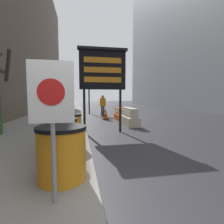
# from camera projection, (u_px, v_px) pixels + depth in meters

# --- Properties ---
(ground_plane) EXTENTS (120.00, 120.00, 0.00)m
(ground_plane) POSITION_uv_depth(u_px,v_px,m) (103.00, 214.00, 2.29)
(ground_plane) COLOR #2D2D33
(barrel_drum_foreground) EXTENTS (0.83, 0.83, 0.91)m
(barrel_drum_foreground) POSITION_uv_depth(u_px,v_px,m) (62.00, 153.00, 2.92)
(barrel_drum_foreground) COLOR orange
(barrel_drum_foreground) RESTS_ON sidewalk_left
(barrel_drum_middle) EXTENTS (0.83, 0.83, 0.91)m
(barrel_drum_middle) POSITION_uv_depth(u_px,v_px,m) (59.00, 138.00, 3.94)
(barrel_drum_middle) COLOR orange
(barrel_drum_middle) RESTS_ON sidewalk_left
(barrel_drum_back) EXTENTS (0.83, 0.83, 0.91)m
(barrel_drum_back) POSITION_uv_depth(u_px,v_px,m) (67.00, 130.00, 5.00)
(barrel_drum_back) COLOR orange
(barrel_drum_back) RESTS_ON sidewalk_left
(warning_sign) EXTENTS (0.55, 0.08, 1.84)m
(warning_sign) POSITION_uv_depth(u_px,v_px,m) (52.00, 105.00, 2.19)
(warning_sign) COLOR gray
(warning_sign) RESTS_ON sidewalk_left
(message_board) EXTENTS (2.04, 0.36, 3.51)m
(message_board) POSITION_uv_depth(u_px,v_px,m) (103.00, 70.00, 7.25)
(message_board) COLOR black
(message_board) RESTS_ON ground_plane
(jersey_barrier_cream) EXTENTS (0.64, 1.86, 0.93)m
(jersey_barrier_cream) POSITION_uv_depth(u_px,v_px,m) (129.00, 118.00, 9.40)
(jersey_barrier_cream) COLOR beige
(jersey_barrier_cream) RESTS_ON ground_plane
(jersey_barrier_orange_far) EXTENTS (0.51, 1.87, 0.75)m
(jersey_barrier_orange_far) POSITION_uv_depth(u_px,v_px,m) (120.00, 115.00, 11.47)
(jersey_barrier_orange_far) COLOR orange
(jersey_barrier_orange_far) RESTS_ON ground_plane
(traffic_cone_near) EXTENTS (0.42, 0.42, 0.75)m
(traffic_cone_near) POSITION_uv_depth(u_px,v_px,m) (106.00, 114.00, 11.66)
(traffic_cone_near) COLOR black
(traffic_cone_near) RESTS_ON ground_plane
(traffic_cone_mid) EXTENTS (0.38, 0.38, 0.68)m
(traffic_cone_mid) POSITION_uv_depth(u_px,v_px,m) (103.00, 111.00, 14.33)
(traffic_cone_mid) COLOR black
(traffic_cone_mid) RESTS_ON ground_plane
(traffic_light_near_curb) EXTENTS (0.28, 0.44, 4.40)m
(traffic_light_near_curb) POSITION_uv_depth(u_px,v_px,m) (89.00, 78.00, 15.40)
(traffic_light_near_curb) COLOR #2D2D30
(traffic_light_near_curb) RESTS_ON ground_plane
(pedestrian_worker) EXTENTS (0.45, 0.29, 1.65)m
(pedestrian_worker) POSITION_uv_depth(u_px,v_px,m) (103.00, 104.00, 13.51)
(pedestrian_worker) COLOR #514C42
(pedestrian_worker) RESTS_ON ground_plane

